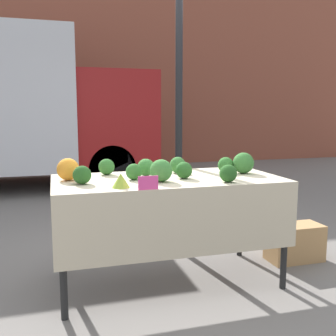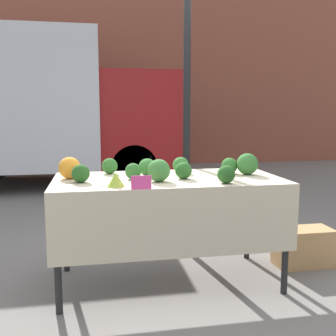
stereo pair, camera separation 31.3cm
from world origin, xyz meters
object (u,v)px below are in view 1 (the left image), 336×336
at_px(produce_crate, 295,243).
at_px(parked_truck, 26,108).
at_px(orange_cauliflower, 68,169).
at_px(price_sign, 148,183).

bearing_deg(produce_crate, parked_truck, 119.36).
xyz_separation_m(orange_cauliflower, price_sign, (0.51, -0.54, -0.04)).
bearing_deg(parked_truck, price_sign, -78.34).
xyz_separation_m(parked_truck, produce_crate, (2.63, -4.67, -1.31)).
height_order(price_sign, produce_crate, price_sign).
bearing_deg(price_sign, parked_truck, 101.66).
distance_m(price_sign, produce_crate, 1.81).
height_order(parked_truck, orange_cauliflower, parked_truck).
xyz_separation_m(price_sign, produce_crate, (1.55, 0.55, -0.75)).
xyz_separation_m(parked_truck, orange_cauliflower, (0.57, -4.68, -0.52)).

